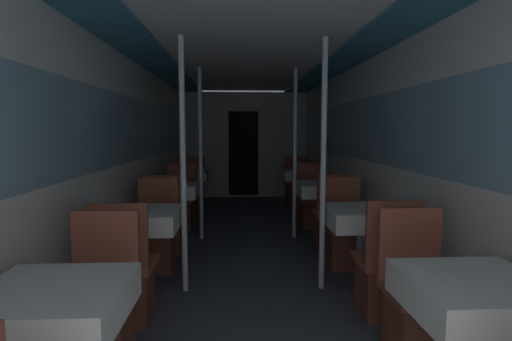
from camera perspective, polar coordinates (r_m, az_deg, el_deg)
name	(u,v)px	position (r m, az deg, el deg)	size (l,w,h in m)	color
wall_left	(129,154)	(4.84, -17.63, 2.31)	(0.05, 9.80, 2.26)	silver
wall_right	(366,153)	(4.93, 15.45, 2.43)	(0.05, 9.80, 2.26)	silver
ceiling_panel	(249,56)	(4.76, -0.96, 16.10)	(2.79, 9.80, 0.07)	white
bulkhead_far	(243,145)	(8.65, -1.81, 3.62)	(2.73, 0.09, 2.26)	#A8A8A3
dining_table_left_0	(53,311)	(2.14, -26.96, -17.51)	(0.64, 0.64, 0.75)	#4C4C51
chair_left_far_0	(100,321)	(2.76, -21.45, -19.44)	(0.42, 0.42, 0.95)	brown
dining_table_left_1	(143,223)	(3.72, -15.89, -7.22)	(0.64, 0.64, 0.75)	#4C4C51
chair_left_near_1	(126,284)	(3.28, -18.07, -15.20)	(0.42, 0.42, 0.95)	brown
chair_left_far_1	(156,242)	(4.35, -14.04, -9.85)	(0.42, 0.42, 0.95)	brown
support_pole_left_1	(183,167)	(3.57, -10.37, 0.52)	(0.05, 0.05, 2.26)	silver
dining_table_left_2	(173,192)	(5.40, -11.73, -3.09)	(0.64, 0.64, 0.75)	#4C4C51
chair_left_near_2	(166,228)	(4.91, -12.70, -8.02)	(0.42, 0.42, 0.95)	brown
chair_left_far_2	(180,209)	(6.02, -10.82, -5.41)	(0.42, 0.42, 0.95)	brown
support_pole_left_2	(201,155)	(5.30, -7.92, 2.25)	(0.05, 0.05, 2.26)	silver
dining_table_left_3	(189,177)	(7.11, -9.58, -0.93)	(0.64, 0.64, 0.75)	#4C4C51
chair_left_near_3	(185,202)	(6.59, -10.12, -4.42)	(0.42, 0.42, 0.95)	brown
chair_left_far_3	(193,191)	(7.73, -9.04, -2.91)	(0.42, 0.42, 0.95)	brown
dining_table_right_0	(476,302)	(2.28, 28.90, -16.15)	(0.64, 0.64, 0.75)	#4C4C51
chair_right_far_0	(418,314)	(2.87, 22.18, -18.46)	(0.42, 0.42, 0.95)	brown
dining_table_right_1	(362,220)	(3.80, 14.91, -6.91)	(0.64, 0.64, 0.75)	#4C4C51
chair_right_near_1	(384,279)	(3.37, 17.83, -14.60)	(0.42, 0.42, 0.95)	brown
chair_right_far_1	(344,239)	(4.42, 12.49, -9.56)	(0.42, 0.42, 0.95)	brown
support_pole_right_1	(323,166)	(3.63, 9.58, 0.61)	(0.05, 0.05, 2.26)	silver
dining_table_right_2	(321,191)	(5.46, 9.34, -2.96)	(0.64, 0.64, 0.75)	#4C4C51
chair_right_near_2	(331,226)	(4.97, 10.69, -7.80)	(0.42, 0.42, 0.95)	brown
chair_right_far_2	(313,208)	(6.07, 8.14, -5.27)	(0.42, 0.42, 0.95)	brown
support_pole_right_2	(295,154)	(5.34, 5.57, 2.30)	(0.05, 0.05, 2.26)	silver
dining_table_right_3	(301,176)	(7.15, 6.41, -0.85)	(0.64, 0.64, 0.75)	#4C4C51
chair_right_near_3	(306,201)	(6.64, 7.17, -4.31)	(0.42, 0.42, 0.95)	brown
chair_right_far_3	(296,190)	(7.76, 5.69, -2.82)	(0.42, 0.42, 0.95)	brown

